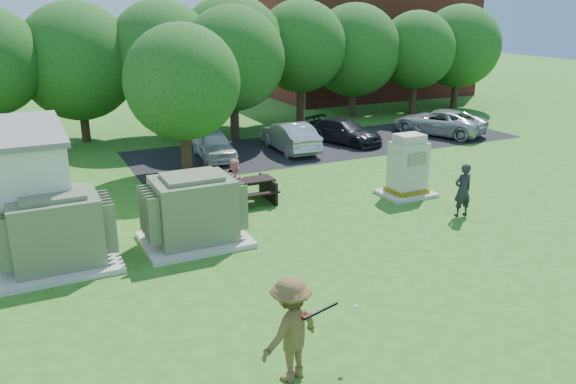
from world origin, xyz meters
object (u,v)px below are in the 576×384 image
car_white (214,145)px  car_silver_a (290,136)px  transformer_right (194,211)px  car_silver_b (439,122)px  generator_cabinet (408,169)px  picnic_table (246,189)px  person_by_generator (463,190)px  car_dark (344,131)px  transformer_left (57,232)px  batter (291,329)px  person_at_picnic (236,182)px

car_white → car_silver_a: size_ratio=0.87×
transformer_right → car_silver_b: bearing=27.7°
generator_cabinet → picnic_table: size_ratio=1.14×
person_by_generator → car_dark: person_by_generator is taller
person_by_generator → car_dark: size_ratio=0.43×
transformer_left → generator_cabinet: generator_cabinet is taller
batter → car_silver_b: size_ratio=0.42×
transformer_left → batter: transformer_left is taller
person_by_generator → car_silver_b: (7.62, 10.20, -0.21)m
transformer_right → car_white: transformer_right is taller
person_at_picnic → transformer_right: bearing=-169.0°
picnic_table → batter: bearing=-106.9°
generator_cabinet → car_silver_a: (-0.92, 7.91, -0.30)m
picnic_table → generator_cabinet: bearing=-16.8°
person_by_generator → car_silver_a: 10.53m
transformer_left → car_silver_a: bearing=38.3°
car_silver_a → batter: bearing=66.3°
car_silver_a → car_dark: car_silver_a is taller
generator_cabinet → car_silver_b: generator_cabinet is taller
person_at_picnic → car_silver_b: person_at_picnic is taller
person_by_generator → car_white: size_ratio=0.48×
transformer_right → car_silver_b: 18.30m
person_by_generator → car_white: bearing=-61.7°
picnic_table → car_dark: size_ratio=0.49×
generator_cabinet → car_white: bearing=119.7°
car_dark → car_silver_b: bearing=-26.1°
person_at_picnic → car_white: 6.61m
picnic_table → person_at_picnic: 0.47m
transformer_left → batter: 7.75m
transformer_left → picnic_table: (6.32, 2.55, -0.44)m
person_at_picnic → car_silver_b: 15.17m
transformer_right → car_white: (3.64, 8.99, -0.34)m
car_dark → car_silver_b: size_ratio=0.84×
transformer_left → car_silver_a: transformer_left is taller
car_silver_a → car_silver_b: size_ratio=0.86×
generator_cabinet → picnic_table: bearing=163.2°
generator_cabinet → car_silver_b: bearing=44.0°
transformer_right → person_by_generator: transformer_right is taller
transformer_right → car_silver_a: transformer_right is taller
generator_cabinet → car_silver_b: size_ratio=0.46×
generator_cabinet → transformer_left: bearing=-176.0°
person_at_picnic → car_dark: bearing=0.6°
car_white → car_silver_a: 3.74m
transformer_left → car_silver_b: bearing=23.1°
transformer_right → batter: size_ratio=1.46×
generator_cabinet → batter: bearing=-137.7°
batter → person_by_generator: 10.28m
transformer_left → picnic_table: 6.83m
transformer_left → car_dark: bearing=32.2°
picnic_table → car_white: car_white is taller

